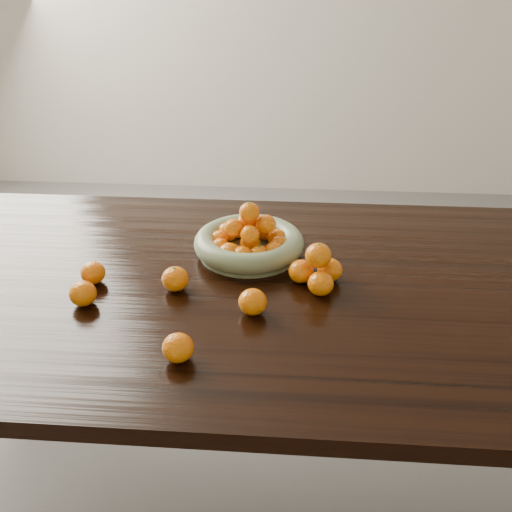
# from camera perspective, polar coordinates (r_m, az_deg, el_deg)

# --- Properties ---
(ground) EXTENTS (5.00, 5.00, 0.00)m
(ground) POSITION_cam_1_polar(r_m,az_deg,el_deg) (1.89, 1.64, -22.50)
(ground) COLOR #514E4C
(ground) RESTS_ON ground
(dining_table) EXTENTS (2.00, 1.00, 0.75)m
(dining_table) POSITION_cam_1_polar(r_m,az_deg,el_deg) (1.44, 2.00, -5.64)
(dining_table) COLOR black
(dining_table) RESTS_ON ground
(fruit_bowl) EXTENTS (0.29, 0.29, 0.14)m
(fruit_bowl) POSITION_cam_1_polar(r_m,az_deg,el_deg) (1.50, -0.70, 1.46)
(fruit_bowl) COLOR #707B5A
(fruit_bowl) RESTS_ON dining_table
(orange_pyramid) EXTENTS (0.13, 0.13, 0.11)m
(orange_pyramid) POSITION_cam_1_polar(r_m,az_deg,el_deg) (1.36, 6.17, -1.37)
(orange_pyramid) COLOR orange
(orange_pyramid) RESTS_ON dining_table
(loose_orange_0) EXTENTS (0.06, 0.06, 0.06)m
(loose_orange_0) POSITION_cam_1_polar(r_m,az_deg,el_deg) (1.35, -8.08, -2.28)
(loose_orange_0) COLOR orange
(loose_orange_0) RESTS_ON dining_table
(loose_orange_1) EXTENTS (0.06, 0.06, 0.06)m
(loose_orange_1) POSITION_cam_1_polar(r_m,az_deg,el_deg) (1.13, -7.80, -9.07)
(loose_orange_1) COLOR orange
(loose_orange_1) RESTS_ON dining_table
(loose_orange_2) EXTENTS (0.06, 0.06, 0.06)m
(loose_orange_2) POSITION_cam_1_polar(r_m,az_deg,el_deg) (1.26, -0.33, -4.60)
(loose_orange_2) COLOR orange
(loose_orange_2) RESTS_ON dining_table
(loose_orange_3) EXTENTS (0.06, 0.06, 0.05)m
(loose_orange_3) POSITION_cam_1_polar(r_m,az_deg,el_deg) (1.42, -16.00, -1.62)
(loose_orange_3) COLOR orange
(loose_orange_3) RESTS_ON dining_table
(loose_orange_4) EXTENTS (0.06, 0.06, 0.06)m
(loose_orange_4) POSITION_cam_1_polar(r_m,az_deg,el_deg) (1.34, -16.93, -3.61)
(loose_orange_4) COLOR orange
(loose_orange_4) RESTS_ON dining_table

